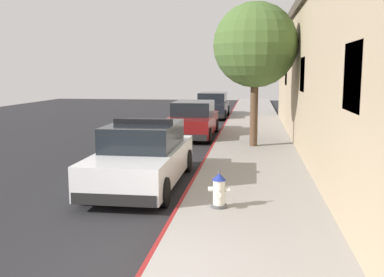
# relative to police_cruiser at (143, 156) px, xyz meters

# --- Properties ---
(ground_plane) EXTENTS (29.63, 60.00, 0.20)m
(ground_plane) POSITION_rel_police_cruiser_xyz_m (-3.23, 4.85, -0.84)
(ground_plane) COLOR #232326
(sidewalk_pavement) EXTENTS (2.96, 60.00, 0.15)m
(sidewalk_pavement) POSITION_rel_police_cruiser_xyz_m (2.77, 4.85, -0.67)
(sidewalk_pavement) COLOR gray
(sidewalk_pavement) RESTS_ON ground
(curb_painted_edge) EXTENTS (0.08, 60.00, 0.15)m
(curb_painted_edge) POSITION_rel_police_cruiser_xyz_m (1.25, 4.85, -0.67)
(curb_painted_edge) COLOR maroon
(curb_painted_edge) RESTS_ON ground
(police_cruiser) EXTENTS (1.94, 4.84, 1.68)m
(police_cruiser) POSITION_rel_police_cruiser_xyz_m (0.00, 0.00, 0.00)
(police_cruiser) COLOR white
(police_cruiser) RESTS_ON ground
(parked_car_silver_ahead) EXTENTS (1.94, 4.84, 1.56)m
(parked_car_silver_ahead) POSITION_rel_police_cruiser_xyz_m (0.09, 8.62, -0.00)
(parked_car_silver_ahead) COLOR maroon
(parked_car_silver_ahead) RESTS_ON ground
(parked_car_dark_far) EXTENTS (1.94, 4.84, 1.56)m
(parked_car_dark_far) POSITION_rel_police_cruiser_xyz_m (0.16, 17.21, -0.00)
(parked_car_dark_far) COLOR black
(parked_car_dark_far) RESTS_ON ground
(fire_hydrant) EXTENTS (0.44, 0.40, 0.76)m
(fire_hydrant) POSITION_rel_police_cruiser_xyz_m (2.08, -2.09, -0.24)
(fire_hydrant) COLOR #4C4C51
(fire_hydrant) RESTS_ON sidewalk_pavement
(street_tree) EXTENTS (3.02, 3.02, 5.16)m
(street_tree) POSITION_rel_police_cruiser_xyz_m (2.74, 5.60, 3.03)
(street_tree) COLOR brown
(street_tree) RESTS_ON sidewalk_pavement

